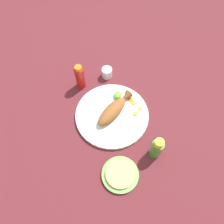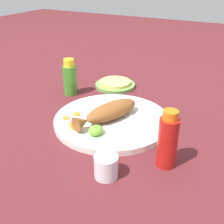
# 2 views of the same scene
# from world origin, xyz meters

# --- Properties ---
(ground_plane) EXTENTS (4.00, 4.00, 0.00)m
(ground_plane) POSITION_xyz_m (0.00, 0.00, 0.00)
(ground_plane) COLOR #561E23
(main_plate) EXTENTS (0.37, 0.37, 0.02)m
(main_plate) POSITION_xyz_m (0.00, 0.00, 0.01)
(main_plate) COLOR silver
(main_plate) RESTS_ON ground_plane
(fried_fish) EXTENTS (0.24, 0.14, 0.05)m
(fried_fish) POSITION_xyz_m (-0.01, 0.00, 0.04)
(fried_fish) COLOR brown
(fried_fish) RESTS_ON main_plate
(fork_near) EXTENTS (0.03, 0.19, 0.00)m
(fork_near) POSITION_xyz_m (0.04, -0.09, 0.02)
(fork_near) COLOR silver
(fork_near) RESTS_ON main_plate
(fork_far) EXTENTS (0.11, 0.16, 0.00)m
(fork_far) POSITION_xyz_m (-0.01, -0.10, 0.02)
(fork_far) COLOR silver
(fork_far) RESTS_ON main_plate
(carrot_slice_near) EXTENTS (0.02, 0.02, 0.00)m
(carrot_slice_near) POSITION_xyz_m (-0.07, 0.13, 0.02)
(carrot_slice_near) COLOR orange
(carrot_slice_near) RESTS_ON main_plate
(carrot_slice_mid) EXTENTS (0.02, 0.02, 0.00)m
(carrot_slice_mid) POSITION_xyz_m (-0.04, 0.11, 0.02)
(carrot_slice_mid) COLOR orange
(carrot_slice_mid) RESTS_ON main_plate
(carrot_slice_far) EXTENTS (0.03, 0.03, 0.00)m
(carrot_slice_far) POSITION_xyz_m (-0.10, 0.08, 0.02)
(carrot_slice_far) COLOR orange
(carrot_slice_far) RESTS_ON main_plate
(carrot_slice_extra) EXTENTS (0.03, 0.03, 0.00)m
(carrot_slice_extra) POSITION_xyz_m (-0.11, 0.06, 0.02)
(carrot_slice_extra) COLOR orange
(carrot_slice_extra) RESTS_ON main_plate
(lime_wedge_main) EXTENTS (0.05, 0.04, 0.03)m
(lime_wedge_main) POSITION_xyz_m (-0.11, -0.01, 0.03)
(lime_wedge_main) COLOR #6BB233
(lime_wedge_main) RESTS_ON main_plate
(hot_sauce_bottle_red) EXTENTS (0.05, 0.05, 0.15)m
(hot_sauce_bottle_red) POSITION_xyz_m (-0.13, -0.22, 0.07)
(hot_sauce_bottle_red) COLOR #B21914
(hot_sauce_bottle_red) RESTS_ON ground_plane
(hot_sauce_bottle_green) EXTENTS (0.05, 0.05, 0.14)m
(hot_sauce_bottle_green) POSITION_xyz_m (0.12, 0.25, 0.07)
(hot_sauce_bottle_green) COLOR #3D8428
(hot_sauce_bottle_green) RESTS_ON ground_plane
(salt_cup) EXTENTS (0.06, 0.06, 0.06)m
(salt_cup) POSITION_xyz_m (-0.23, -0.11, 0.02)
(salt_cup) COLOR silver
(salt_cup) RESTS_ON ground_plane
(tortilla_plate) EXTENTS (0.16, 0.16, 0.01)m
(tortilla_plate) POSITION_xyz_m (0.27, 0.13, 0.01)
(tortilla_plate) COLOR #6B9E4C
(tortilla_plate) RESTS_ON ground_plane
(tortilla_stack) EXTENTS (0.13, 0.13, 0.01)m
(tortilla_stack) POSITION_xyz_m (0.27, 0.13, 0.02)
(tortilla_stack) COLOR #E0C666
(tortilla_stack) RESTS_ON tortilla_plate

